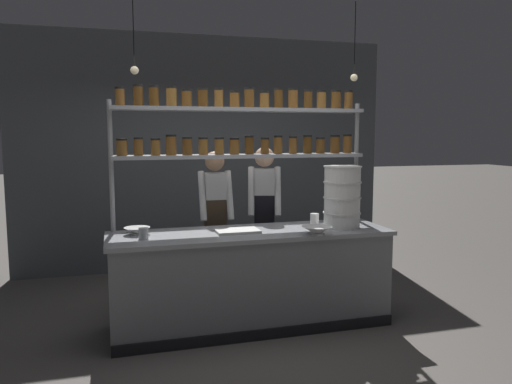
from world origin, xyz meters
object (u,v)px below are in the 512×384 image
object	(u,v)px
prep_bowl_center_front	(317,231)
serving_cup_by_board	(315,219)
container_stack	(342,197)
serving_cup_front	(144,234)
prep_bowl_near_left	(137,231)
chef_left	(215,217)
chef_center	(264,212)
spice_shelf_unit	(242,134)
cutting_board	(238,231)

from	to	relation	value
prep_bowl_center_front	serving_cup_by_board	world-z (taller)	serving_cup_by_board
prep_bowl_center_front	container_stack	bearing A→B (deg)	35.19
container_stack	serving_cup_front	size ratio (longest dim) A/B	5.98
prep_bowl_near_left	prep_bowl_center_front	size ratio (longest dim) A/B	0.84
chef_left	serving_cup_front	xyz separation A→B (m)	(-0.80, -0.83, 0.02)
prep_bowl_near_left	prep_bowl_center_front	world-z (taller)	prep_bowl_center_front
chef_left	prep_bowl_center_front	bearing A→B (deg)	-53.68
chef_center	container_stack	xyz separation A→B (m)	(0.55, -0.82, 0.25)
serving_cup_front	spice_shelf_unit	bearing A→B (deg)	22.57
prep_bowl_center_front	serving_cup_front	world-z (taller)	serving_cup_front
cutting_board	serving_cup_by_board	size ratio (longest dim) A/B	3.69
spice_shelf_unit	prep_bowl_near_left	world-z (taller)	spice_shelf_unit
serving_cup_by_board	chef_center	bearing A→B (deg)	121.90
spice_shelf_unit	prep_bowl_center_front	bearing A→B (deg)	-50.19
cutting_board	prep_bowl_center_front	world-z (taller)	prep_bowl_center_front
chef_center	serving_cup_by_board	bearing A→B (deg)	-42.45
chef_center	prep_bowl_near_left	world-z (taller)	chef_center
prep_bowl_near_left	chef_center	bearing A→B (deg)	23.64
spice_shelf_unit	serving_cup_by_board	size ratio (longest dim) A/B	23.45
container_stack	cutting_board	xyz separation A→B (m)	(-1.04, 0.04, -0.29)
spice_shelf_unit	serving_cup_by_board	bearing A→B (deg)	-11.37
chef_left	cutting_board	bearing A→B (deg)	-83.69
serving_cup_front	prep_bowl_near_left	bearing A→B (deg)	100.79
prep_bowl_near_left	serving_cup_front	world-z (taller)	serving_cup_front
prep_bowl_near_left	serving_cup_by_board	xyz separation A→B (m)	(1.76, 0.04, 0.02)
prep_bowl_center_front	serving_cup_by_board	distance (m)	0.53
spice_shelf_unit	chef_left	world-z (taller)	spice_shelf_unit
chef_center	cutting_board	distance (m)	0.92
serving_cup_by_board	cutting_board	bearing A→B (deg)	-167.10
spice_shelf_unit	prep_bowl_center_front	distance (m)	1.22
chef_left	serving_cup_by_board	world-z (taller)	chef_left
prep_bowl_near_left	container_stack	bearing A→B (deg)	-5.94
serving_cup_front	serving_cup_by_board	distance (m)	1.74
chef_left	chef_center	world-z (taller)	chef_center
spice_shelf_unit	container_stack	world-z (taller)	spice_shelf_unit
prep_bowl_center_front	serving_cup_front	size ratio (longest dim) A/B	2.80
chef_left	prep_bowl_center_front	distance (m)	1.29
chef_left	serving_cup_by_board	distance (m)	1.07
spice_shelf_unit	serving_cup_by_board	distance (m)	1.13
prep_bowl_center_front	spice_shelf_unit	bearing A→B (deg)	129.81
cutting_board	prep_bowl_center_front	distance (m)	0.74
prep_bowl_center_front	serving_cup_by_board	size ratio (longest dim) A/B	2.61
prep_bowl_center_front	serving_cup_front	xyz separation A→B (m)	(-1.53, 0.23, 0.01)
chef_center	serving_cup_front	xyz separation A→B (m)	(-1.36, -0.85, -0.00)
prep_bowl_near_left	serving_cup_by_board	size ratio (longest dim) A/B	2.18
container_stack	spice_shelf_unit	bearing A→B (deg)	157.04
container_stack	serving_cup_by_board	world-z (taller)	container_stack
serving_cup_front	prep_bowl_center_front	bearing A→B (deg)	-8.58
chef_center	container_stack	distance (m)	1.01
cutting_board	prep_bowl_center_front	size ratio (longest dim) A/B	1.41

